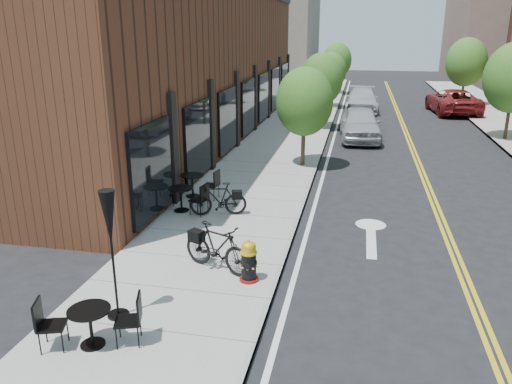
# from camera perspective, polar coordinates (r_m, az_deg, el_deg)

# --- Properties ---
(ground) EXTENTS (120.00, 120.00, 0.00)m
(ground) POSITION_cam_1_polar(r_m,az_deg,el_deg) (11.56, 3.09, -8.93)
(ground) COLOR black
(ground) RESTS_ON ground
(sidewalk_near) EXTENTS (4.00, 70.00, 0.12)m
(sidewalk_near) POSITION_cam_1_polar(r_m,az_deg,el_deg) (21.14, 1.87, 3.89)
(sidewalk_near) COLOR #9E9B93
(sidewalk_near) RESTS_ON ground
(building_near) EXTENTS (5.00, 28.00, 7.00)m
(building_near) POSITION_cam_1_polar(r_m,az_deg,el_deg) (25.53, -6.74, 14.06)
(building_near) COLOR #4C2818
(building_near) RESTS_ON ground
(bg_building_left) EXTENTS (8.00, 14.00, 10.00)m
(bg_building_left) POSITION_cam_1_polar(r_m,az_deg,el_deg) (58.96, 2.58, 17.85)
(bg_building_left) COLOR #726656
(bg_building_left) RESTS_ON ground
(bg_building_right) EXTENTS (10.00, 16.00, 12.00)m
(bg_building_right) POSITION_cam_1_polar(r_m,az_deg,el_deg) (61.92, 26.51, 17.02)
(bg_building_right) COLOR brown
(bg_building_right) RESTS_ON ground
(tree_near_a) EXTENTS (2.20, 2.20, 3.81)m
(tree_near_a) POSITION_cam_1_polar(r_m,az_deg,el_deg) (19.48, 5.55, 10.23)
(tree_near_a) COLOR #382B1E
(tree_near_a) RESTS_ON sidewalk_near
(tree_near_b) EXTENTS (2.30, 2.30, 3.98)m
(tree_near_b) POSITION_cam_1_polar(r_m,az_deg,el_deg) (27.39, 7.48, 12.65)
(tree_near_b) COLOR #382B1E
(tree_near_b) RESTS_ON sidewalk_near
(tree_near_c) EXTENTS (2.10, 2.10, 3.67)m
(tree_near_c) POSITION_cam_1_polar(r_m,az_deg,el_deg) (35.36, 8.54, 13.51)
(tree_near_c) COLOR #382B1E
(tree_near_c) RESTS_ON sidewalk_near
(tree_near_d) EXTENTS (2.40, 2.40, 4.11)m
(tree_near_d) POSITION_cam_1_polar(r_m,az_deg,el_deg) (43.31, 9.24, 14.63)
(tree_near_d) COLOR #382B1E
(tree_near_d) RESTS_ON sidewalk_near
(tree_far_c) EXTENTS (2.80, 2.80, 4.62)m
(tree_far_c) POSITION_cam_1_polar(r_m,az_deg,el_deg) (38.91, 22.90, 13.51)
(tree_far_c) COLOR #382B1E
(tree_far_c) RESTS_ON sidewalk_far
(fire_hydrant) EXTENTS (0.42, 0.42, 0.94)m
(fire_hydrant) POSITION_cam_1_polar(r_m,az_deg,el_deg) (10.67, -0.83, -7.94)
(fire_hydrant) COLOR maroon
(fire_hydrant) RESTS_ON sidewalk_near
(bicycle_left) EXTENTS (1.69, 0.89, 0.98)m
(bicycle_left) POSITION_cam_1_polar(r_m,az_deg,el_deg) (14.35, -4.34, -0.80)
(bicycle_left) COLOR black
(bicycle_left) RESTS_ON sidewalk_near
(bicycle_right) EXTENTS (1.88, 1.19, 1.10)m
(bicycle_right) POSITION_cam_1_polar(r_m,az_deg,el_deg) (11.09, -4.45, -6.34)
(bicycle_right) COLOR black
(bicycle_right) RESTS_ON sidewalk_near
(bistro_set_a) EXTENTS (1.71, 0.93, 0.90)m
(bistro_set_a) POSITION_cam_1_polar(r_m,az_deg,el_deg) (9.09, -18.42, -13.91)
(bistro_set_a) COLOR black
(bistro_set_a) RESTS_ON sidewalk_near
(bistro_set_b) EXTENTS (1.77, 0.93, 0.93)m
(bistro_set_b) POSITION_cam_1_polar(r_m,az_deg,el_deg) (14.82, -8.58, -0.43)
(bistro_set_b) COLOR black
(bistro_set_b) RESTS_ON sidewalk_near
(bistro_set_c) EXTENTS (1.79, 0.85, 0.94)m
(bistro_set_c) POSITION_cam_1_polar(r_m,az_deg,el_deg) (16.05, -7.29, 1.10)
(bistro_set_c) COLOR black
(bistro_set_c) RESTS_ON sidewalk_near
(patio_umbrella) EXTENTS (0.40, 0.40, 2.48)m
(patio_umbrella) POSITION_cam_1_polar(r_m,az_deg,el_deg) (9.23, -16.36, -3.97)
(patio_umbrella) COLOR black
(patio_umbrella) RESTS_ON sidewalk_near
(parked_car_a) EXTENTS (2.20, 4.80, 1.59)m
(parked_car_a) POSITION_cam_1_polar(r_m,az_deg,el_deg) (25.40, 11.81, 7.64)
(parked_car_a) COLOR #A7ACB0
(parked_car_a) RESTS_ON ground
(parked_car_b) EXTENTS (1.56, 4.00, 1.30)m
(parked_car_b) POSITION_cam_1_polar(r_m,az_deg,el_deg) (28.09, 11.72, 8.31)
(parked_car_b) COLOR black
(parked_car_b) RESTS_ON ground
(parked_car_c) EXTENTS (2.12, 5.14, 1.49)m
(parked_car_c) POSITION_cam_1_polar(r_m,az_deg,el_deg) (34.64, 12.00, 10.25)
(parked_car_c) COLOR #BABABF
(parked_car_c) RESTS_ON ground
(parked_car_far) EXTENTS (3.14, 5.90, 1.58)m
(parked_car_far) POSITION_cam_1_polar(r_m,az_deg,el_deg) (35.37, 21.56, 9.63)
(parked_car_far) COLOR maroon
(parked_car_far) RESTS_ON ground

